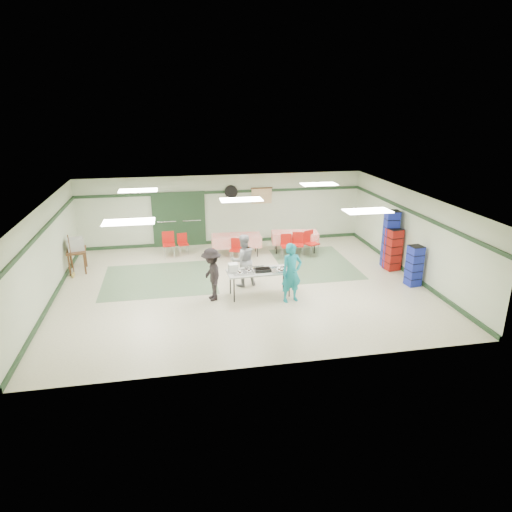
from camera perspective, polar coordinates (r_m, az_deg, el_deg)
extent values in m
plane|color=beige|center=(14.04, -1.75, -3.71)|extent=(11.00, 11.00, 0.00)
plane|color=white|center=(13.23, -1.87, 7.14)|extent=(11.00, 11.00, 0.00)
plane|color=#B8C4A7|center=(17.88, -4.08, 5.80)|extent=(11.00, 0.00, 11.00)
plane|color=#B8C4A7|center=(9.45, 2.50, -6.51)|extent=(11.00, 0.00, 11.00)
plane|color=#B8C4A7|center=(13.88, -24.84, 0.15)|extent=(0.00, 9.00, 9.00)
plane|color=#B8C4A7|center=(15.38, 18.90, 2.61)|extent=(0.00, 9.00, 9.00)
cube|color=#1F3920|center=(17.71, -4.12, 7.99)|extent=(11.00, 0.06, 0.10)
cube|color=#1F3920|center=(18.19, -3.97, 1.82)|extent=(11.00, 0.06, 0.12)
cube|color=#1F3920|center=(13.69, -25.12, 2.93)|extent=(0.06, 9.00, 0.10)
cube|color=#1F3920|center=(14.31, -24.02, -4.74)|extent=(0.06, 9.00, 0.12)
cube|color=#1F3920|center=(15.19, 19.08, 5.14)|extent=(0.06, 9.00, 0.10)
cube|color=#1F3920|center=(15.75, 18.31, -1.89)|extent=(0.06, 9.00, 0.12)
cube|color=slate|center=(14.83, -11.96, -2.85)|extent=(3.50, 3.00, 0.01)
cube|color=slate|center=(16.02, 7.33, -0.91)|extent=(2.50, 3.50, 0.01)
cube|color=gray|center=(17.79, -11.10, 4.42)|extent=(0.90, 0.06, 2.10)
cube|color=gray|center=(17.80, -8.04, 4.61)|extent=(0.90, 0.06, 2.10)
cube|color=#1F3920|center=(17.77, -9.59, 4.50)|extent=(2.00, 0.03, 2.15)
cylinder|color=black|center=(17.71, -3.13, 8.01)|extent=(0.50, 0.10, 0.50)
cube|color=beige|center=(17.95, 0.71, 7.53)|extent=(0.80, 0.02, 0.60)
cube|color=#B9B9B3|center=(13.09, 0.46, -1.94)|extent=(1.90, 0.84, 0.04)
cylinder|color=black|center=(12.80, -2.75, -4.30)|extent=(0.04, 0.04, 0.72)
cylinder|color=black|center=(13.16, 4.20, -3.65)|extent=(0.04, 0.04, 0.72)
cylinder|color=black|center=(13.35, -3.24, -3.30)|extent=(0.04, 0.04, 0.72)
cylinder|color=black|center=(13.70, 3.44, -2.71)|extent=(0.04, 0.04, 0.72)
cube|color=silver|center=(13.14, 3.16, -1.73)|extent=(0.63, 0.49, 0.02)
cube|color=silver|center=(13.14, -0.04, -1.70)|extent=(0.59, 0.46, 0.02)
cube|color=silver|center=(12.93, -1.65, -2.06)|extent=(0.60, 0.46, 0.02)
cube|color=black|center=(13.04, 0.81, -1.75)|extent=(0.48, 0.31, 0.08)
cube|color=white|center=(12.99, -2.86, -1.47)|extent=(0.27, 0.25, 0.24)
imported|color=teal|center=(12.73, 4.47, -2.11)|extent=(0.69, 0.53, 1.69)
imported|color=gray|center=(13.78, -1.64, -0.53)|extent=(0.90, 0.76, 1.63)
imported|color=black|center=(12.86, -5.57, -2.31)|extent=(0.72, 1.06, 1.53)
cube|color=red|center=(16.99, 4.89, 2.95)|extent=(1.77, 0.97, 0.05)
cube|color=red|center=(17.04, 4.87, 2.33)|extent=(1.78, 0.99, 0.40)
cylinder|color=black|center=(16.76, 2.59, 1.42)|extent=(0.04, 0.04, 0.72)
cylinder|color=black|center=(16.94, 7.33, 1.46)|extent=(0.04, 0.04, 0.72)
cylinder|color=black|center=(17.29, 2.43, 1.98)|extent=(0.04, 0.04, 0.72)
cylinder|color=black|center=(17.46, 7.03, 2.02)|extent=(0.04, 0.04, 0.72)
cube|color=red|center=(16.55, -2.48, 2.57)|extent=(1.80, 0.86, 0.05)
cube|color=red|center=(16.61, -2.47, 1.94)|extent=(1.80, 0.88, 0.40)
cylinder|color=black|center=(16.34, -4.93, 0.90)|extent=(0.04, 0.04, 0.72)
cylinder|color=black|center=(16.46, 0.17, 1.10)|extent=(0.04, 0.04, 0.72)
cylinder|color=black|center=(16.90, -5.03, 1.51)|extent=(0.04, 0.04, 0.72)
cylinder|color=black|center=(17.02, -0.09, 1.71)|extent=(0.04, 0.04, 0.72)
cube|color=#BA0E10|center=(16.46, 5.24, 1.37)|extent=(0.52, 0.52, 0.04)
cube|color=#BA0E10|center=(16.57, 5.28, 2.31)|extent=(0.41, 0.16, 0.41)
cylinder|color=silver|center=(16.38, 4.63, 0.42)|extent=(0.02, 0.02, 0.43)
cylinder|color=silver|center=(16.37, 5.79, 0.38)|extent=(0.02, 0.02, 0.43)
cylinder|color=silver|center=(16.69, 4.66, 0.78)|extent=(0.02, 0.02, 0.43)
cylinder|color=silver|center=(16.69, 5.80, 0.74)|extent=(0.02, 0.02, 0.43)
cube|color=#BA0E10|center=(16.36, 3.86, 1.22)|extent=(0.42, 0.42, 0.04)
cube|color=#BA0E10|center=(16.46, 3.77, 2.13)|extent=(0.40, 0.07, 0.40)
cylinder|color=silver|center=(16.26, 3.40, 0.27)|extent=(0.02, 0.02, 0.41)
cylinder|color=silver|center=(16.31, 4.49, 0.31)|extent=(0.02, 0.02, 0.41)
cylinder|color=silver|center=(16.55, 3.21, 0.62)|extent=(0.02, 0.02, 0.41)
cylinder|color=silver|center=(16.61, 4.28, 0.66)|extent=(0.02, 0.02, 0.41)
cube|color=#BA0E10|center=(16.60, 6.97, 1.54)|extent=(0.58, 0.58, 0.04)
cube|color=#BA0E10|center=(16.67, 6.56, 2.49)|extent=(0.41, 0.22, 0.44)
cylinder|color=silver|center=(16.44, 6.90, 0.46)|extent=(0.02, 0.02, 0.46)
cylinder|color=silver|center=(16.67, 7.79, 0.68)|extent=(0.02, 0.02, 0.46)
cylinder|color=silver|center=(16.68, 6.10, 0.77)|extent=(0.02, 0.02, 0.46)
cylinder|color=silver|center=(16.91, 6.98, 0.98)|extent=(0.02, 0.02, 0.46)
cube|color=#BA0E10|center=(16.02, -2.59, 0.75)|extent=(0.47, 0.47, 0.04)
cube|color=#BA0E10|center=(16.11, -2.48, 1.62)|extent=(0.36, 0.17, 0.37)
cylinder|color=silver|center=(15.98, -3.20, -0.11)|extent=(0.02, 0.02, 0.39)
cylinder|color=silver|center=(15.92, -2.17, -0.17)|extent=(0.02, 0.02, 0.39)
cylinder|color=silver|center=(16.25, -2.98, 0.23)|extent=(0.02, 0.02, 0.39)
cylinder|color=silver|center=(16.19, -1.96, 0.17)|extent=(0.02, 0.02, 0.39)
cube|color=#BA0E10|center=(16.88, -9.09, 1.46)|extent=(0.42, 0.42, 0.04)
cube|color=#BA0E10|center=(16.98, -9.23, 2.25)|extent=(0.36, 0.10, 0.36)
cylinder|color=silver|center=(16.79, -9.44, 0.59)|extent=(0.02, 0.02, 0.38)
cylinder|color=silver|center=(16.84, -8.47, 0.70)|extent=(0.02, 0.02, 0.38)
cylinder|color=silver|center=(17.06, -9.63, 0.88)|extent=(0.02, 0.02, 0.38)
cylinder|color=silver|center=(17.11, -8.68, 0.98)|extent=(0.02, 0.02, 0.38)
cube|color=#BA0E10|center=(16.67, -10.84, 1.39)|extent=(0.45, 0.45, 0.04)
cube|color=#BA0E10|center=(16.79, -10.93, 2.34)|extent=(0.43, 0.06, 0.43)
cylinder|color=silver|center=(16.57, -11.33, 0.36)|extent=(0.02, 0.02, 0.45)
cylinder|color=silver|center=(16.59, -10.16, 0.45)|extent=(0.02, 0.02, 0.45)
cylinder|color=silver|center=(16.90, -11.40, 0.72)|extent=(0.02, 0.02, 0.45)
cylinder|color=silver|center=(16.91, -10.25, 0.81)|extent=(0.02, 0.02, 0.45)
cube|color=navy|center=(15.92, 16.42, 2.02)|extent=(0.49, 0.49, 1.96)
cube|color=#9C100F|center=(15.78, 16.75, 0.81)|extent=(0.49, 0.49, 1.42)
cube|color=navy|center=(14.64, 19.17, -1.17)|extent=(0.43, 0.43, 1.27)
cube|color=brown|center=(16.09, -21.55, 0.65)|extent=(0.70, 0.98, 0.05)
cube|color=brown|center=(15.87, -22.29, -1.10)|extent=(0.05, 0.05, 0.70)
cube|color=brown|center=(15.83, -20.60, -0.94)|extent=(0.05, 0.05, 0.70)
cube|color=brown|center=(16.58, -22.14, -0.25)|extent=(0.05, 0.05, 0.70)
cube|color=brown|center=(16.54, -20.52, -0.09)|extent=(0.05, 0.05, 0.70)
cube|color=#A7A7A3|center=(16.01, -21.65, 1.39)|extent=(0.59, 0.55, 0.40)
cylinder|color=brown|center=(15.66, -22.12, 0.13)|extent=(0.04, 0.23, 1.39)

